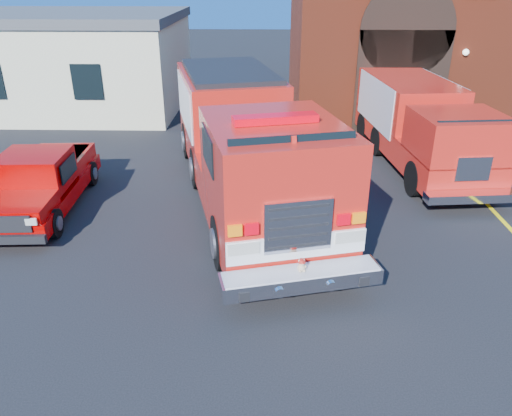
{
  "coord_description": "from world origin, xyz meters",
  "views": [
    {
      "loc": [
        0.23,
        -11.05,
        5.96
      ],
      "look_at": [
        0.0,
        -1.2,
        1.3
      ],
      "focal_mm": 35.0,
      "sensor_mm": 36.0,
      "label": 1
    }
  ],
  "objects_px": {
    "fire_station": "(457,13)",
    "side_building": "(73,60)",
    "fire_engine": "(245,142)",
    "secondary_truck": "(420,122)",
    "pickup_truck": "(42,182)"
  },
  "relations": [
    {
      "from": "pickup_truck",
      "to": "secondary_truck",
      "type": "distance_m",
      "value": 11.95
    },
    {
      "from": "side_building",
      "to": "secondary_truck",
      "type": "xyz_separation_m",
      "value": [
        14.35,
        -7.63,
        -0.78
      ]
    },
    {
      "from": "fire_station",
      "to": "secondary_truck",
      "type": "xyz_separation_m",
      "value": [
        -3.64,
        -8.62,
        -2.83
      ]
    },
    {
      "from": "fire_station",
      "to": "pickup_truck",
      "type": "height_order",
      "value": "fire_station"
    },
    {
      "from": "fire_station",
      "to": "pickup_truck",
      "type": "xyz_separation_m",
      "value": [
        -14.9,
        -12.59,
        -3.46
      ]
    },
    {
      "from": "side_building",
      "to": "pickup_truck",
      "type": "height_order",
      "value": "side_building"
    },
    {
      "from": "side_building",
      "to": "secondary_truck",
      "type": "bearing_deg",
      "value": -28.0
    },
    {
      "from": "fire_station",
      "to": "side_building",
      "type": "height_order",
      "value": "fire_station"
    },
    {
      "from": "fire_station",
      "to": "side_building",
      "type": "xyz_separation_m",
      "value": [
        -17.99,
        -0.99,
        -2.05
      ]
    },
    {
      "from": "fire_station",
      "to": "fire_engine",
      "type": "distance_m",
      "value": 15.24
    },
    {
      "from": "side_building",
      "to": "secondary_truck",
      "type": "distance_m",
      "value": 16.27
    },
    {
      "from": "fire_station",
      "to": "fire_engine",
      "type": "height_order",
      "value": "fire_station"
    },
    {
      "from": "fire_engine",
      "to": "secondary_truck",
      "type": "distance_m",
      "value": 6.54
    },
    {
      "from": "side_building",
      "to": "pickup_truck",
      "type": "xyz_separation_m",
      "value": [
        3.09,
        -11.6,
        -1.41
      ]
    },
    {
      "from": "fire_engine",
      "to": "side_building",
      "type": "bearing_deg",
      "value": 128.7
    }
  ]
}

